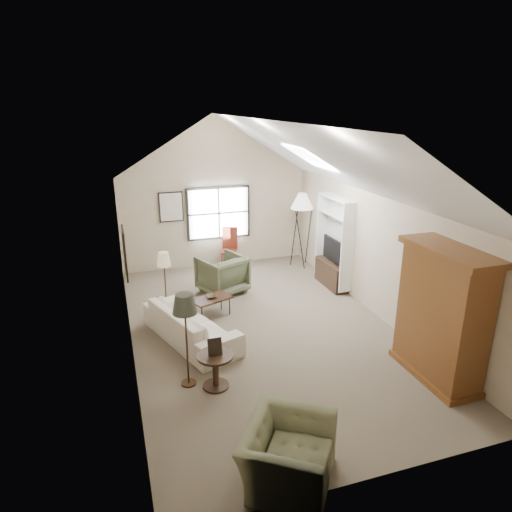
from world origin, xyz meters
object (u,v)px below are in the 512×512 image
object	(u,v)px
armoire	(442,315)
coffee_table	(212,307)
sofa	(191,324)
side_table	(216,371)
armchair_near	(288,455)
armchair_far	(222,274)
side_chair	(229,248)

from	to	relation	value
armoire	coffee_table	distance (m)	4.52
sofa	side_table	size ratio (longest dim) A/B	3.99
armchair_near	coffee_table	world-z (taller)	armchair_near
armchair_far	side_chair	size ratio (longest dim) A/B	0.93
armoire	coffee_table	bearing A→B (deg)	132.67
armchair_far	side_table	distance (m)	3.79
armoire	side_table	xyz separation A→B (m)	(-3.49, 0.80, -0.81)
armchair_near	side_table	bearing A→B (deg)	45.53
side_table	side_chair	bearing A→B (deg)	73.01
coffee_table	side_chair	bearing A→B (deg)	68.33
side_chair	coffee_table	bearing A→B (deg)	-89.09
armoire	side_table	distance (m)	3.67
armchair_far	coffee_table	world-z (taller)	armchair_far
armchair_near	side_chair	bearing A→B (deg)	25.78
coffee_table	side_chair	distance (m)	3.07
sofa	coffee_table	size ratio (longest dim) A/B	2.77
armchair_near	side_chair	xyz separation A→B (m)	(1.24, 7.40, 0.16)
sofa	side_chair	bearing A→B (deg)	-44.65
coffee_table	side_chair	world-z (taller)	side_chair
sofa	coffee_table	xyz separation A→B (m)	(0.59, 0.86, -0.12)
sofa	armchair_far	world-z (taller)	armchair_far
side_table	side_chair	world-z (taller)	side_chair
sofa	armoire	bearing A→B (deg)	-143.44
armchair_far	coffee_table	bearing A→B (deg)	43.92
coffee_table	armchair_near	bearing A→B (deg)	-91.41
coffee_table	side_table	size ratio (longest dim) A/B	1.44
coffee_table	side_chair	xyz separation A→B (m)	(1.13, 2.84, 0.32)
side_table	armoire	bearing A→B (deg)	-12.85
armchair_far	side_table	xyz separation A→B (m)	(-1.01, -3.65, -0.16)
side_table	side_chair	size ratio (longest dim) A/B	0.54
armchair_near	armchair_far	xyz separation A→B (m)	(0.63, 5.74, 0.08)
armchair_near	side_table	size ratio (longest dim) A/B	1.98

